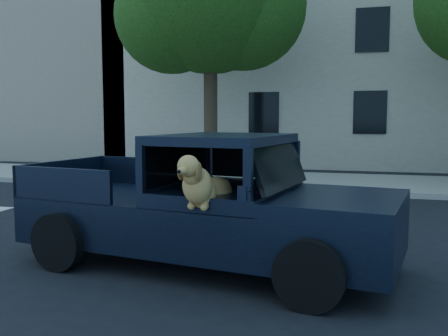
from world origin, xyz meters
name	(u,v)px	position (x,y,z in m)	size (l,w,h in m)	color
ground	(297,285)	(0.00, 0.00, 0.00)	(120.00, 120.00, 0.00)	black
far_sidewalk	(335,183)	(0.00, 9.20, 0.07)	(60.00, 4.00, 0.15)	gray
lane_stripes	(435,233)	(2.00, 3.40, 0.01)	(21.60, 0.14, 0.01)	silver
street_tree_left	(211,0)	(-3.97, 9.62, 5.71)	(6.00, 5.20, 8.60)	#332619
building_main	(421,57)	(3.00, 16.50, 4.50)	(26.00, 6.00, 9.00)	beige
building_left	(44,78)	(-15.00, 16.50, 4.00)	(12.00, 6.00, 8.00)	tan
pickup_truck	(201,222)	(-1.37, 0.48, 0.61)	(5.28, 2.95, 1.80)	black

